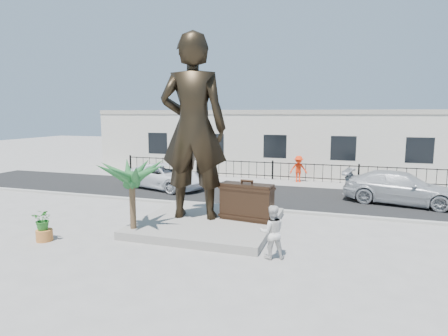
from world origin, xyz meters
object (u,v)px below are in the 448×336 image
(suitcase, at_px, (247,202))
(tourist, at_px, (272,232))
(statue, at_px, (193,128))
(car_white, at_px, (165,176))

(suitcase, xyz_separation_m, tourist, (1.53, -2.87, -0.18))
(statue, xyz_separation_m, suitcase, (2.12, 0.25, -2.87))
(suitcase, relative_size, car_white, 0.39)
(statue, height_order, suitcase, statue)
(statue, height_order, tourist, statue)
(statue, distance_m, suitcase, 3.58)
(suitcase, xyz_separation_m, car_white, (-6.59, 6.01, -0.29))
(statue, bearing_deg, car_white, -64.38)
(statue, xyz_separation_m, tourist, (3.65, -2.62, -3.05))
(tourist, xyz_separation_m, car_white, (-8.12, 8.87, -0.10))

